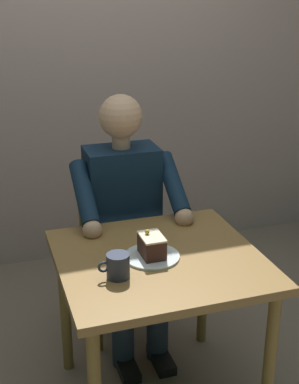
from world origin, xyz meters
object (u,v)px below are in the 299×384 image
at_px(seated_person, 126,220).
at_px(cake_slice, 152,245).
at_px(chair, 119,238).
at_px(dining_table, 159,278).
at_px(coffee_cup, 118,265).
at_px(dessert_spoon, 119,270).

distance_m(seated_person, cake_slice, 0.52).
bearing_deg(chair, cake_slice, 87.25).
height_order(dining_table, chair, chair).
relative_size(chair, seated_person, 0.70).
distance_m(chair, seated_person, 0.24).
xyz_separation_m(cake_slice, coffee_cup, (0.17, 0.11, -0.00)).
xyz_separation_m(chair, dessert_spoon, (0.19, 0.74, 0.23)).
distance_m(dining_table, dessert_spoon, 0.23).
height_order(chair, seated_person, seated_person).
bearing_deg(dining_table, coffee_cup, 28.23).
height_order(seated_person, coffee_cup, seated_person).
relative_size(cake_slice, coffee_cup, 1.04).
distance_m(cake_slice, dessert_spoon, 0.18).
xyz_separation_m(dining_table, coffee_cup, (0.21, 0.11, 0.15)).
xyz_separation_m(dining_table, chair, (0.00, -0.67, -0.13)).
relative_size(cake_slice, dessert_spoon, 0.91).
height_order(chair, dessert_spoon, chair).
bearing_deg(seated_person, coffee_cup, 71.53).
height_order(dining_table, cake_slice, cake_slice).
distance_m(seated_person, dessert_spoon, 0.60).
xyz_separation_m(seated_person, coffee_cup, (0.21, 0.61, 0.10)).
bearing_deg(dessert_spoon, chair, -104.36).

